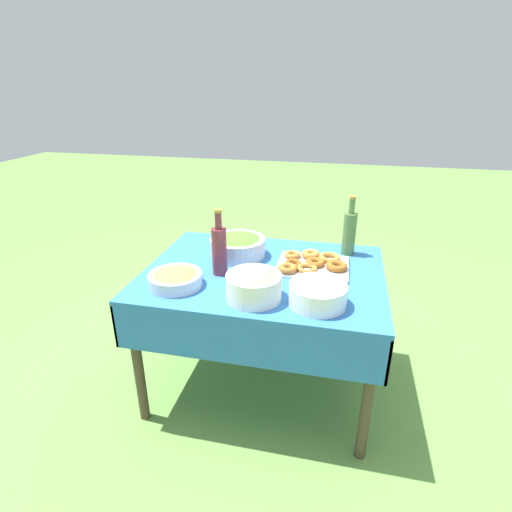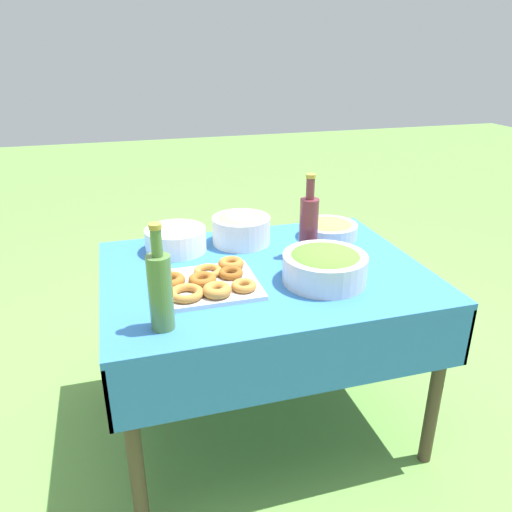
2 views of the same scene
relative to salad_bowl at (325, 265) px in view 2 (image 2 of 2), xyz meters
The scene contains 9 objects.
ground_plane 0.82m from the salad_bowl, 138.83° to the left, with size 14.00×14.00×0.00m, color #609342.
picnic_table 0.29m from the salad_bowl, 138.83° to the left, with size 1.21×0.92×0.72m.
salad_bowl is the anchor object (origin of this frame).
pasta_bowl 0.49m from the salad_bowl, 113.30° to the left, with size 0.25×0.25×0.14m.
donut_platter 0.43m from the salad_bowl, behind, with size 0.38×0.33×0.05m.
plate_stack 0.65m from the salad_bowl, 137.26° to the left, with size 0.25×0.25×0.10m.
olive_oil_bottle 0.62m from the salad_bowl, 164.84° to the right, with size 0.07×0.07×0.33m.
wine_bottle 0.25m from the salad_bowl, 82.89° to the left, with size 0.08×0.08×0.34m.
olive_bowl 0.45m from the salad_bowl, 64.28° to the left, with size 0.25×0.25×0.08m.
Camera 2 is at (-0.51, -1.65, 1.52)m, focal length 35.00 mm.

